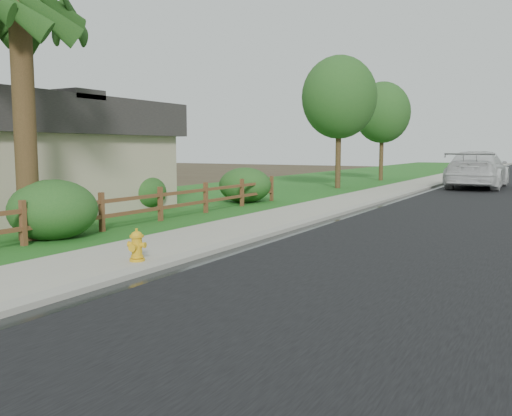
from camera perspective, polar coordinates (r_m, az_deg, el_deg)
The scene contains 16 objects.
ground at distance 8.94m, azimuth -23.45°, elevation -8.90°, with size 120.00×120.00×0.00m, color #3A2E20.
curb at distance 40.73m, azimuth 20.27°, elevation 2.86°, with size 0.40×90.00×0.12m, color gray.
wet_gutter at distance 40.68m, azimuth 20.75°, elevation 2.79°, with size 0.50×90.00×0.00m, color black.
sidewalk at distance 40.96m, azimuth 18.47°, elevation 2.93°, with size 2.20×90.00×0.10m, color gray.
grass_strip at distance 41.37m, azimuth 15.89°, elevation 3.02°, with size 1.60×90.00×0.06m, color #165019.
lawn_near at distance 42.89m, azimuth 9.12°, elevation 3.28°, with size 9.00×90.00×0.04m, color #165019.
ranch_fence at distance 15.72m, azimuth -12.82°, elevation 0.17°, with size 0.12×16.92×1.10m.
palm_tree at distance 14.55m, azimuth -23.65°, elevation 18.75°, with size 3.60×3.60×6.60m.
fire_hydrant at distance 10.67m, azimuth -12.44°, elevation -3.94°, with size 0.42×0.34×0.63m.
white_suv at distance 32.98m, azimuth 22.30°, elevation 3.77°, with size 2.89×7.10×2.06m, color silver.
boulder at distance 15.23m, azimuth -20.30°, elevation -1.27°, with size 1.06×0.79×0.71m, color brown.
shrub_b at distance 14.20m, azimuth -20.58°, elevation -0.19°, with size 2.15×2.15×1.50m, color #1A4A1B.
shrub_c at distance 20.36m, azimuth -11.94°, elevation 1.67°, with size 1.81×1.81×1.31m, color #1A4A1B.
shrub_d at distance 22.32m, azimuth -1.17°, elevation 2.41°, with size 2.15×2.15×1.47m, color #1A4A1B.
tree_near_left at distance 30.49m, azimuth 8.74°, elevation 11.42°, with size 4.10×4.10×7.27m.
tree_mid_left at distance 38.17m, azimuth 13.16°, elevation 9.75°, with size 3.75×3.75×6.71m.
Camera 1 is at (6.95, -5.14, 2.27)m, focal length 38.00 mm.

